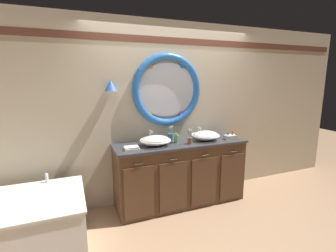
{
  "coord_description": "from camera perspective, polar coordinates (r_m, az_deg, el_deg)",
  "views": [
    {
      "loc": [
        -1.42,
        -2.8,
        1.81
      ],
      "look_at": [
        -0.19,
        0.25,
        1.17
      ],
      "focal_mm": 26.47,
      "sensor_mm": 36.0,
      "label": 1
    }
  ],
  "objects": [
    {
      "name": "sink_basin_right",
      "position": [
        3.64,
        8.64,
        -2.16
      ],
      "size": [
        0.41,
        0.41,
        0.14
      ],
      "color": "white",
      "rests_on": "vanity_counter"
    },
    {
      "name": "back_wall_assembly",
      "position": [
        3.7,
        0.63,
        3.67
      ],
      "size": [
        6.4,
        0.26,
        2.6
      ],
      "color": "beige",
      "rests_on": "ground_plane"
    },
    {
      "name": "toothbrush_holder_left",
      "position": [
        3.56,
        0.67,
        -2.43
      ],
      "size": [
        0.09,
        0.09,
        0.22
      ],
      "color": "slate",
      "rests_on": "vanity_counter"
    },
    {
      "name": "toiletry_basket",
      "position": [
        3.79,
        14.1,
        -2.41
      ],
      "size": [
        0.17,
        0.11,
        0.12
      ],
      "color": "beige",
      "rests_on": "vanity_counter"
    },
    {
      "name": "soap_dispenser",
      "position": [
        3.45,
        1.91,
        -2.88
      ],
      "size": [
        0.06,
        0.07,
        0.15
      ],
      "color": "#6BAD66",
      "rests_on": "vanity_counter"
    },
    {
      "name": "vanity_counter",
      "position": [
        3.65,
        2.86,
        -10.68
      ],
      "size": [
        1.88,
        0.6,
        0.92
      ],
      "color": "brown",
      "rests_on": "ground_plane"
    },
    {
      "name": "toothbrush_holder_right",
      "position": [
        3.41,
        5.08,
        -3.23
      ],
      "size": [
        0.08,
        0.08,
        0.21
      ],
      "color": "#996647",
      "rests_on": "vanity_counter"
    },
    {
      "name": "faucet_set_left",
      "position": [
        3.53,
        -4.13,
        -2.55
      ],
      "size": [
        0.21,
        0.13,
        0.17
      ],
      "color": "silver",
      "rests_on": "vanity_counter"
    },
    {
      "name": "sink_basin_left",
      "position": [
        3.32,
        -2.92,
        -3.34
      ],
      "size": [
        0.42,
        0.42,
        0.13
      ],
      "color": "white",
      "rests_on": "vanity_counter"
    },
    {
      "name": "ground_plane",
      "position": [
        3.62,
        4.49,
        -18.92
      ],
      "size": [
        14.0,
        14.0,
        0.0
      ],
      "primitive_type": "plane",
      "color": "tan"
    },
    {
      "name": "faucet_set_right",
      "position": [
        3.83,
        6.91,
        -1.58
      ],
      "size": [
        0.22,
        0.12,
        0.16
      ],
      "color": "silver",
      "rests_on": "vanity_counter"
    },
    {
      "name": "folded_hand_towel",
      "position": [
        3.18,
        -8.43,
        -5.04
      ],
      "size": [
        0.19,
        0.14,
        0.04
      ],
      "color": "white",
      "rests_on": "vanity_counter"
    }
  ]
}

